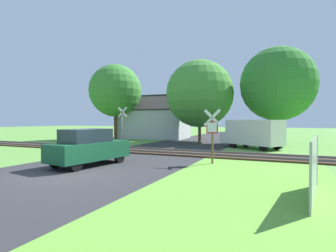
% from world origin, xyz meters
% --- Properties ---
extents(ground_plane, '(160.00, 160.00, 0.00)m').
position_xyz_m(ground_plane, '(0.00, 0.00, 0.00)').
color(ground_plane, '#5B933D').
extents(road_asphalt, '(7.81, 80.00, 0.01)m').
position_xyz_m(road_asphalt, '(0.00, 2.00, 0.00)').
color(road_asphalt, '#2D2D30').
rests_on(road_asphalt, ground).
extents(grass_verge, '(6.00, 20.00, 0.01)m').
position_xyz_m(grass_verge, '(6.91, -2.00, 0.00)').
color(grass_verge, '#64A237').
rests_on(grass_verge, ground).
extents(rail_track, '(60.00, 2.60, 0.22)m').
position_xyz_m(rail_track, '(0.00, 7.97, 0.06)').
color(rail_track, '#422D1E').
rests_on(rail_track, ground).
extents(stop_sign_near, '(0.88, 0.15, 2.77)m').
position_xyz_m(stop_sign_near, '(4.76, 4.88, 1.62)').
color(stop_sign_near, brown).
rests_on(stop_sign_near, ground).
extents(crossing_sign_far, '(0.88, 0.12, 3.34)m').
position_xyz_m(crossing_sign_far, '(-4.47, 10.59, 1.93)').
color(crossing_sign_far, '#9E9EA5').
rests_on(crossing_sign_far, ground).
extents(house, '(8.74, 6.43, 5.43)m').
position_xyz_m(house, '(-6.65, 20.99, 1.93)').
color(house, '#B7B7BC').
rests_on(house, ground).
extents(tree_right, '(6.88, 6.88, 9.04)m').
position_xyz_m(tree_right, '(7.52, 18.38, 5.60)').
color(tree_right, '#513823').
rests_on(tree_right, ground).
extents(tree_center, '(6.89, 6.89, 8.39)m').
position_xyz_m(tree_center, '(0.17, 17.75, 4.94)').
color(tree_center, '#513823').
rests_on(tree_center, ground).
extents(tree_left, '(6.10, 6.10, 8.75)m').
position_xyz_m(tree_left, '(-10.02, 17.48, 5.69)').
color(tree_left, '#513823').
rests_on(tree_left, ground).
extents(mail_truck, '(5.14, 4.16, 2.24)m').
position_xyz_m(mail_truck, '(5.83, 13.16, 1.24)').
color(mail_truck, silver).
rests_on(mail_truck, ground).
extents(parked_car, '(2.20, 4.19, 1.78)m').
position_xyz_m(parked_car, '(-0.59, 1.91, 0.89)').
color(parked_car, '#144C2D').
rests_on(parked_car, ground).
extents(fence_panel, '(0.51, 3.29, 1.70)m').
position_xyz_m(fence_panel, '(8.86, 0.23, 0.85)').
color(fence_panel, '#9E9EA5').
rests_on(fence_panel, ground).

